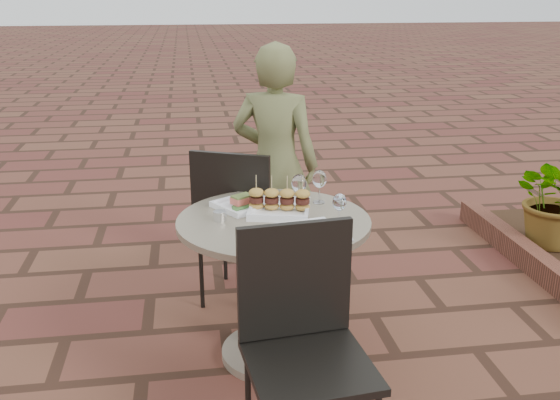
{
  "coord_description": "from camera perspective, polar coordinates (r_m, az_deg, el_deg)",
  "views": [
    {
      "loc": [
        -0.56,
        -2.57,
        1.74
      ],
      "look_at": [
        -0.16,
        0.1,
        0.82
      ],
      "focal_mm": 40.0,
      "sensor_mm": 36.0,
      "label": 1
    }
  ],
  "objects": [
    {
      "name": "potted_plant_a",
      "position": [
        4.61,
        24.1,
        0.23
      ],
      "size": [
        0.69,
        0.63,
        0.69
      ],
      "primitive_type": "imported",
      "rotation": [
        0.0,
        0.0,
        -0.16
      ],
      "color": "#33662D",
      "rests_on": "mulch_bed"
    },
    {
      "name": "steel_ramekin",
      "position": [
        2.87,
        -5.52,
        -1.45
      ],
      "size": [
        0.07,
        0.07,
        0.04
      ],
      "primitive_type": "cylinder",
      "rotation": [
        0.0,
        0.0,
        -0.28
      ],
      "color": "silver",
      "rests_on": "cafe_table"
    },
    {
      "name": "wine_glass_mid",
      "position": [
        2.98,
        1.75,
        1.45
      ],
      "size": [
        0.07,
        0.07,
        0.17
      ],
      "color": "white",
      "rests_on": "cafe_table"
    },
    {
      "name": "ground",
      "position": [
        3.16,
        3.27,
        -14.68
      ],
      "size": [
        60.0,
        60.0,
        0.0
      ],
      "primitive_type": "plane",
      "color": "brown",
      "rests_on": "ground"
    },
    {
      "name": "plate_salmon",
      "position": [
        3.03,
        -3.48,
        -0.37
      ],
      "size": [
        0.32,
        0.32,
        0.06
      ],
      "rotation": [
        0.0,
        0.0,
        0.57
      ],
      "color": "white",
      "rests_on": "cafe_table"
    },
    {
      "name": "cutlery_set",
      "position": [
        2.71,
        5.86,
        -3.16
      ],
      "size": [
        0.1,
        0.19,
        0.0
      ],
      "primitive_type": null,
      "rotation": [
        0.0,
        0.0,
        -0.11
      ],
      "color": "silver",
      "rests_on": "cafe_table"
    },
    {
      "name": "diner",
      "position": [
        3.78,
        -0.43,
        3.27
      ],
      "size": [
        0.62,
        0.52,
        1.46
      ],
      "primitive_type": "imported",
      "rotation": [
        0.0,
        0.0,
        2.75
      ],
      "color": "brown",
      "rests_on": "ground"
    },
    {
      "name": "chair_near",
      "position": [
        2.35,
        2.05,
        -11.69
      ],
      "size": [
        0.48,
        0.48,
        0.93
      ],
      "rotation": [
        0.0,
        0.0,
        0.11
      ],
      "color": "black",
      "rests_on": "ground"
    },
    {
      "name": "chair_far",
      "position": [
        3.46,
        -3.91,
        -1.39
      ],
      "size": [
        0.58,
        0.58,
        0.93
      ],
      "rotation": [
        0.0,
        0.0,
        2.72
      ],
      "color": "black",
      "rests_on": "ground"
    },
    {
      "name": "cafe_table",
      "position": [
        2.98,
        -0.57,
        -6.15
      ],
      "size": [
        0.9,
        0.9,
        0.73
      ],
      "color": "gray",
      "rests_on": "ground"
    },
    {
      "name": "wine_glass_right",
      "position": [
        2.79,
        5.46,
        -0.28
      ],
      "size": [
        0.06,
        0.06,
        0.15
      ],
      "color": "white",
      "rests_on": "cafe_table"
    },
    {
      "name": "wine_glass_far",
      "position": [
        3.07,
        3.63,
        1.84
      ],
      "size": [
        0.07,
        0.07,
        0.17
      ],
      "color": "white",
      "rests_on": "cafe_table"
    },
    {
      "name": "plate_sliders",
      "position": [
        2.95,
        -0.06,
        -0.33
      ],
      "size": [
        0.34,
        0.34,
        0.18
      ],
      "rotation": [
        0.0,
        0.0,
        -0.23
      ],
      "color": "white",
      "rests_on": "cafe_table"
    },
    {
      "name": "plate_tuna",
      "position": [
        2.68,
        2.63,
        -3.07
      ],
      "size": [
        0.31,
        0.31,
        0.03
      ],
      "rotation": [
        0.0,
        0.0,
        0.2
      ],
      "color": "white",
      "rests_on": "cafe_table"
    }
  ]
}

